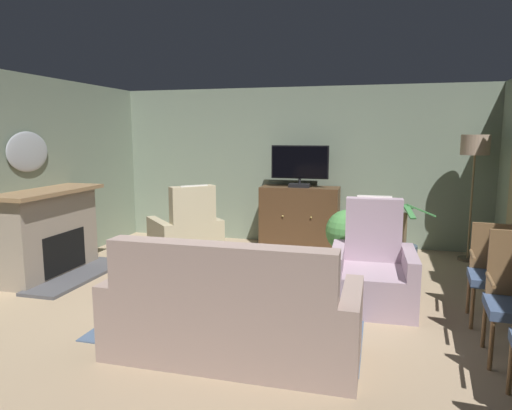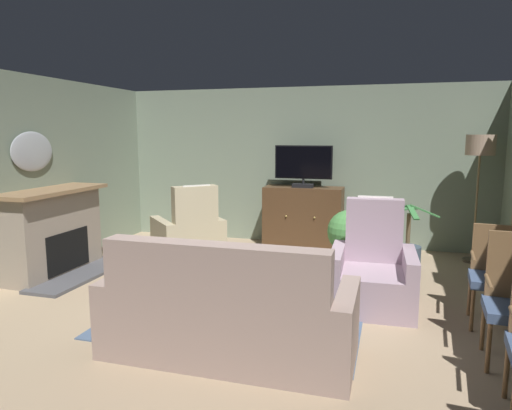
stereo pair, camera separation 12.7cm
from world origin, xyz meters
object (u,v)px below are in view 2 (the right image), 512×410
(potted_plant_on_hearth_side, at_px, (349,236))
(television, at_px, (303,165))
(sofa_floral, at_px, (227,318))
(floor_lamp, at_px, (480,154))
(armchair_facing_sofa, at_px, (189,238))
(armchair_angled_to_table, at_px, (372,275))
(potted_plant_tall_palm_by_window, at_px, (407,250))
(wall_mirror_oval, at_px, (32,152))
(coffee_table, at_px, (246,273))
(cat, at_px, (121,281))
(fireplace, at_px, (54,233))
(side_chair_tucked_against_wall, at_px, (495,273))
(tv_remote, at_px, (266,267))
(tv_cabinet, at_px, (303,218))
(folded_newspaper, at_px, (246,267))

(potted_plant_on_hearth_side, bearing_deg, television, 121.88)
(sofa_floral, bearing_deg, television, 91.46)
(potted_plant_on_hearth_side, xyz_separation_m, floor_lamp, (1.67, 1.24, 1.03))
(television, relative_size, armchair_facing_sofa, 0.74)
(armchair_angled_to_table, height_order, potted_plant_tall_palm_by_window, armchair_angled_to_table)
(wall_mirror_oval, xyz_separation_m, floor_lamp, (5.67, 2.17, -0.05))
(armchair_facing_sofa, height_order, potted_plant_on_hearth_side, armchair_facing_sofa)
(coffee_table, height_order, cat, coffee_table)
(armchair_angled_to_table, bearing_deg, floor_lamp, 58.72)
(wall_mirror_oval, height_order, cat, wall_mirror_oval)
(fireplace, xyz_separation_m, side_chair_tucked_against_wall, (5.24, -0.18, -0.03))
(television, relative_size, potted_plant_on_hearth_side, 1.04)
(coffee_table, distance_m, floor_lamp, 3.90)
(sofa_floral, relative_size, cat, 3.04)
(armchair_angled_to_table, xyz_separation_m, potted_plant_tall_palm_by_window, (0.42, 1.86, -0.15))
(fireplace, bearing_deg, coffee_table, -9.76)
(armchair_facing_sofa, bearing_deg, wall_mirror_oval, -147.97)
(tv_remote, height_order, potted_plant_tall_palm_by_window, potted_plant_tall_palm_by_window)
(fireplace, bearing_deg, armchair_facing_sofa, 36.22)
(armchair_angled_to_table, height_order, side_chair_tucked_against_wall, armchair_angled_to_table)
(tv_cabinet, bearing_deg, tv_remote, -87.43)
(sofa_floral, xyz_separation_m, cat, (-1.78, 1.23, -0.23))
(wall_mirror_oval, bearing_deg, fireplace, 0.00)
(television, height_order, potted_plant_tall_palm_by_window, television)
(fireplace, distance_m, television, 3.79)
(side_chair_tucked_against_wall, bearing_deg, television, 133.28)
(fireplace, relative_size, cat, 2.40)
(fireplace, xyz_separation_m, potted_plant_on_hearth_side, (3.75, 0.93, -0.00))
(folded_newspaper, distance_m, floor_lamp, 3.89)
(potted_plant_on_hearth_side, bearing_deg, armchair_angled_to_table, -70.43)
(tv_cabinet, xyz_separation_m, television, (-0.00, -0.05, 0.87))
(wall_mirror_oval, relative_size, potted_plant_on_hearth_side, 0.83)
(television, bearing_deg, cat, -122.33)
(cat, bearing_deg, tv_cabinet, 58.18)
(tv_cabinet, xyz_separation_m, sofa_floral, (0.10, -3.94, -0.13))
(potted_plant_on_hearth_side, relative_size, floor_lamp, 0.48)
(fireplace, height_order, folded_newspaper, fireplace)
(television, bearing_deg, folded_newspaper, -91.61)
(coffee_table, bearing_deg, armchair_angled_to_table, 19.81)
(fireplace, relative_size, armchair_angled_to_table, 1.42)
(wall_mirror_oval, height_order, folded_newspaper, wall_mirror_oval)
(tv_cabinet, relative_size, potted_plant_on_hearth_side, 1.43)
(folded_newspaper, distance_m, armchair_angled_to_table, 1.37)
(wall_mirror_oval, relative_size, television, 0.80)
(fireplace, height_order, tv_remote, fireplace)
(tv_remote, distance_m, cat, 1.84)
(tv_cabinet, height_order, armchair_angled_to_table, armchair_angled_to_table)
(fireplace, relative_size, coffee_table, 1.66)
(coffee_table, bearing_deg, armchair_facing_sofa, 131.28)
(folded_newspaper, xyz_separation_m, sofa_floral, (0.18, -1.08, -0.11))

